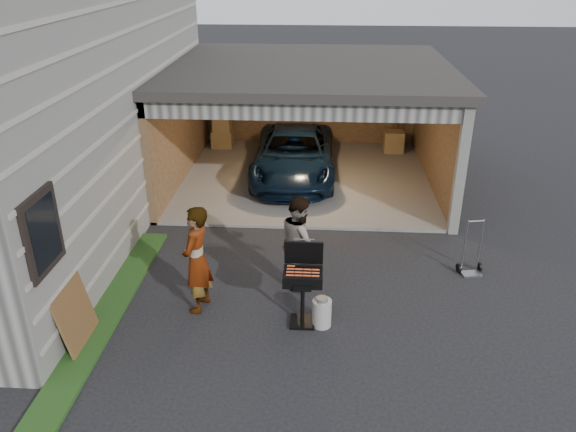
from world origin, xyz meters
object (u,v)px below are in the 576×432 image
Objects in this scene: minivan at (294,157)px; hand_truck at (471,263)px; man at (300,241)px; bbq_grill at (303,279)px; propane_tank at (322,313)px; plywood_panel at (75,315)px; woman at (197,260)px.

hand_truck is (3.45, -4.48, -0.40)m from minivan.
minivan is at bearing -7.43° from man.
bbq_grill is 2.94× the size of propane_tank.
hand_truck reaches higher than plywood_panel.
propane_tank is at bearing 91.38° from woman.
woman is 1.72m from bbq_grill.
woman reaches higher than hand_truck.
man is at bearing 178.57° from hand_truck.
hand_truck is (6.29, 2.42, -0.30)m from plywood_panel.
propane_tank is (0.76, -6.22, -0.37)m from minivan.
plywood_panel is at bearing -169.41° from hand_truck.
propane_tank is at bearing -173.81° from man.
man is (1.59, 0.90, -0.08)m from woman.
bbq_grill is 1.26× the size of hand_truck.
minivan reaches higher than plywood_panel.
bbq_grill reaches higher than minivan.
woman is 1.36× the size of bbq_grill.
minivan is 7.46m from plywood_panel.
minivan is at bearing 97.00° from propane_tank.
hand_truck is at bearing 29.41° from bbq_grill.
bbq_grill is 3.39m from plywood_panel.
woman is at bearing 169.93° from propane_tank.
man is 1.20m from bbq_grill.
propane_tank is at bearing -83.44° from minivan.
plywood_panel is 0.97× the size of hand_truck.
woman is 1.95m from plywood_panel.
man is 3.19m from hand_truck.
woman is 1.83m from man.
man is at bearing 130.96° from woman.
bbq_grill is (0.10, -1.19, -0.03)m from man.
man is at bearing 94.79° from bbq_grill.
bbq_grill is at bearing -161.06° from hand_truck.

